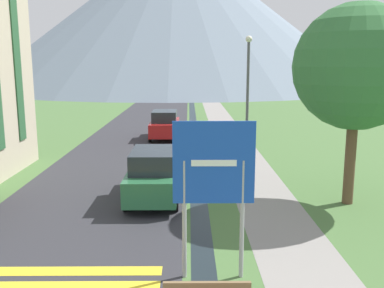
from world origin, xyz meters
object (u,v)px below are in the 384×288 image
road_sign (214,177)px  parked_car_far (165,125)px  parked_car_near (154,174)px  streetlamp (248,95)px  tree_by_path (357,67)px

road_sign → parked_car_far: bearing=96.6°
parked_car_near → streetlamp: 5.77m
streetlamp → road_sign: bearing=-102.0°
parked_car_near → streetlamp: size_ratio=0.70×
road_sign → tree_by_path: (4.97, 5.19, 2.31)m
parked_car_near → tree_by_path: size_ratio=0.62×
parked_car_far → parked_car_near: bearing=-88.6°
road_sign → parked_car_near: bearing=107.5°
road_sign → parked_car_far: (-2.09, 18.10, -1.44)m
parked_car_far → road_sign: bearing=-83.4°
streetlamp → tree_by_path: bearing=-53.5°
parked_car_far → streetlamp: size_ratio=0.68×
road_sign → parked_car_near: 6.12m
parked_car_near → parked_car_far: size_ratio=1.04×
road_sign → tree_by_path: tree_by_path is taller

